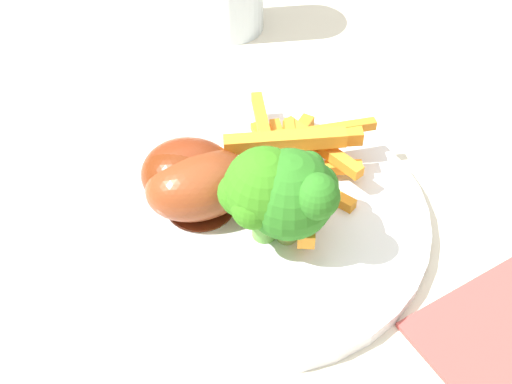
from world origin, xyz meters
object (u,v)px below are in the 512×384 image
Objects in this scene: broccoli_floret_middle at (259,192)px; chicken_drumstick_near at (190,172)px; carrot_fries_pile at (295,160)px; chicken_drumstick_extra at (194,170)px; dining_table at (300,274)px; chicken_drumstick_far at (204,184)px; broccoli_floret_front at (293,192)px; dinner_plate at (256,216)px.

chicken_drumstick_near is (0.06, 0.02, -0.02)m from broccoli_floret_middle.
carrot_fries_pile is 1.32× the size of chicken_drumstick_near.
carrot_fries_pile is 0.08m from chicken_drumstick_extra.
chicken_drumstick_extra reaches higher than dining_table.
dining_table is 0.16m from chicken_drumstick_far.
chicken_drumstick_near is at bearing 15.51° from broccoli_floret_middle.
broccoli_floret_front is 0.02m from broccoli_floret_middle.
dinner_plate is 0.06m from chicken_drumstick_near.
broccoli_floret_middle is 0.08m from carrot_fries_pile.
broccoli_floret_middle is at bearing -167.19° from chicken_drumstick_extra.
broccoli_floret_front is at bearing 140.82° from carrot_fries_pile.
chicken_drumstick_far is 0.02m from chicken_drumstick_extra.
carrot_fries_pile is (0.02, 0.00, 0.13)m from dining_table.
broccoli_floret_front is 0.65× the size of chicken_drumstick_near.
broccoli_floret_front is at bearing -170.23° from dinner_plate.
dining_table is 0.16m from chicken_drumstick_extra.
broccoli_floret_front reaches higher than chicken_drumstick_near.
dinner_plate is 2.00× the size of chicken_drumstick_far.
chicken_drumstick_far is at bearing 29.56° from broccoli_floret_front.
chicken_drumstick_near is 0.02m from chicken_drumstick_far.
dinner_plate is 3.34× the size of broccoli_floret_middle.
dinner_plate is at bearing 107.38° from carrot_fries_pile.
carrot_fries_pile is at bearing 2.07° from dining_table.
dinner_plate is 3.36× the size of broccoli_floret_front.
chicken_drumstick_far reaches higher than carrot_fries_pile.
broccoli_floret_middle is 0.60× the size of chicken_drumstick_far.
chicken_drumstick_near and chicken_drumstick_far have the same top height.
broccoli_floret_front is 0.99× the size of broccoli_floret_middle.
dining_table is 14.03× the size of broccoli_floret_middle.
broccoli_floret_middle reaches higher than chicken_drumstick_extra.
dining_table is 0.16m from chicken_drumstick_near.
chicken_drumstick_extra is (0.03, 0.07, 0.01)m from carrot_fries_pile.
dining_table is 0.12m from dinner_plate.
chicken_drumstick_extra is (0.06, 0.01, -0.02)m from broccoli_floret_middle.
chicken_drumstick_extra reaches higher than chicken_drumstick_far.
broccoli_floret_middle is at bearing -164.49° from chicken_drumstick_near.
broccoli_floret_middle reaches higher than chicken_drumstick_near.
broccoli_floret_middle is 0.70× the size of chicken_drumstick_extra.
dining_table is 9.82× the size of chicken_drumstick_extra.
carrot_fries_pile is (0.01, -0.05, 0.02)m from dinner_plate.
carrot_fries_pile is (0.05, -0.04, -0.03)m from broccoli_floret_front.
chicken_drumstick_far is (0.03, 0.03, 0.03)m from dinner_plate.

